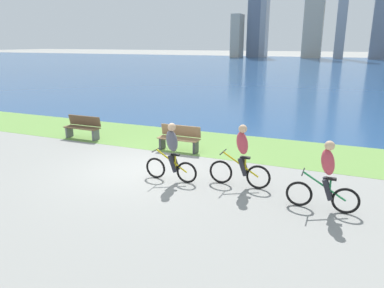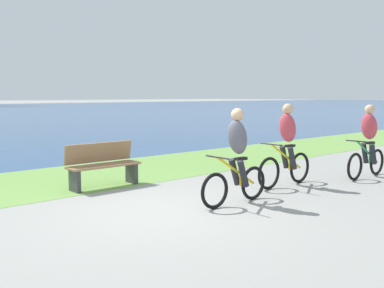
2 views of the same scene
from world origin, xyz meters
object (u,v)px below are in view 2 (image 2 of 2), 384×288
(cyclist_lead, at_px, (237,156))
(cyclist_trailing, at_px, (287,145))
(bench_near_path, at_px, (103,165))
(cyclist_distant_rear, at_px, (368,141))

(cyclist_lead, relative_size, cyclist_trailing, 0.97)
(cyclist_lead, distance_m, bench_near_path, 2.94)
(cyclist_trailing, bearing_deg, cyclist_lead, -169.54)
(bench_near_path, bearing_deg, cyclist_trailing, -39.54)
(cyclist_trailing, relative_size, bench_near_path, 1.13)
(cyclist_trailing, height_order, cyclist_distant_rear, cyclist_trailing)
(cyclist_trailing, distance_m, cyclist_distant_rear, 2.23)
(cyclist_lead, height_order, cyclist_distant_rear, cyclist_distant_rear)
(cyclist_trailing, xyz_separation_m, bench_near_path, (-2.89, 2.38, -0.39))
(cyclist_lead, distance_m, cyclist_trailing, 1.89)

